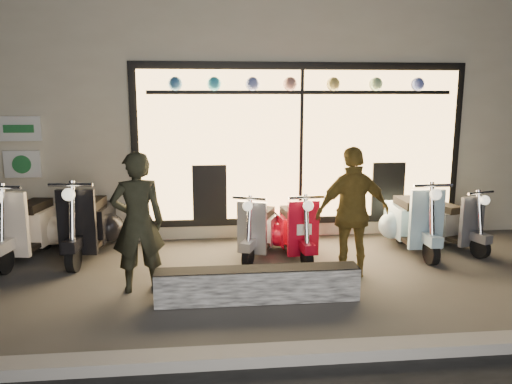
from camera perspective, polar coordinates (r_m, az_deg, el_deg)
ground at (r=6.57m, az=1.24°, el=-10.03°), size 40.00×40.00×0.00m
kerb at (r=4.75m, az=4.40°, el=-17.98°), size 40.00×0.25×0.12m
shop_building at (r=11.09m, az=-1.95°, el=9.70°), size 10.20×6.23×4.20m
graffiti_barrier at (r=5.87m, az=0.19°, el=-10.54°), size 2.35×0.28×0.40m
scooter_silver at (r=7.55m, az=0.63°, el=-4.19°), size 0.75×1.30×0.94m
scooter_red at (r=7.48m, az=4.29°, el=-4.23°), size 0.51×1.37×0.98m
scooter_black at (r=7.92m, az=-18.36°, el=-3.38°), size 0.59×1.62×1.16m
scooter_cream at (r=8.14m, az=-24.14°, el=-3.47°), size 0.69×1.60×1.14m
scooter_blue at (r=8.12m, az=17.16°, el=-3.13°), size 0.49×1.52×1.10m
scooter_grey at (r=8.45m, az=20.93°, el=-3.27°), size 0.69×1.32×0.94m
man at (r=6.14m, az=-13.36°, el=-3.41°), size 0.69×0.51×1.72m
woman at (r=6.59m, az=11.02°, el=-2.33°), size 1.06×0.56×1.72m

